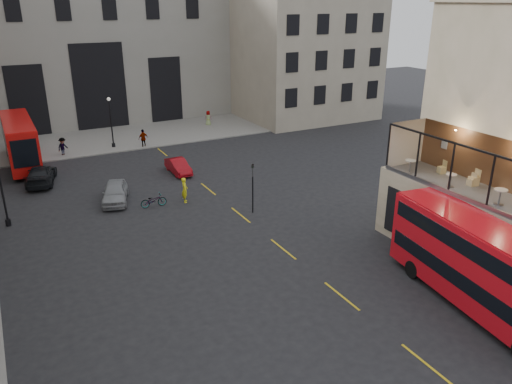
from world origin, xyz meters
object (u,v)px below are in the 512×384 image
bus_near (483,264)px  bicycle (154,200)px  cyclist (185,190)px  cafe_chair_d (442,169)px  pedestrian_c (143,138)px  cafe_table_near (500,195)px  traffic_light_near (253,182)px  car_b (178,166)px  cafe_chair_b (474,180)px  cafe_chair_c (471,182)px  car_a (115,192)px  street_lamp_a (2,193)px  pedestrian_b (63,147)px  cafe_table_mid (451,178)px  cafe_table_far (410,164)px  car_c (41,175)px  street_lamp_b (111,126)px  bus_far (20,140)px  traffic_light_far (22,152)px  pedestrian_d (208,118)px

bus_near → bicycle: size_ratio=5.92×
cyclist → cafe_chair_d: (11.89, -13.75, 3.86)m
pedestrian_c → cafe_table_near: (9.12, -35.18, 4.20)m
traffic_light_near → car_b: traffic_light_near is taller
cafe_chair_b → cafe_chair_c: 0.20m
car_a → cyclist: bearing=-11.2°
street_lamp_a → bus_near: size_ratio=0.46×
street_lamp_a → pedestrian_b: street_lamp_a is taller
cafe_table_mid → cafe_chair_b: (1.40, -0.46, -0.22)m
traffic_light_near → cafe_table_near: size_ratio=4.44×
street_lamp_a → cafe_chair_c: cafe_chair_c is taller
cyclist → traffic_light_near: bearing=-123.3°
bicycle → pedestrian_c: bearing=-9.7°
traffic_light_near → pedestrian_c: size_ratio=1.97×
cafe_table_far → cafe_chair_c: cafe_table_far is taller
cyclist → cafe_chair_d: 18.59m
traffic_light_near → pedestrian_c: (-2.13, 20.71, -1.46)m
bus_near → car_b: size_ratio=2.95×
car_b → cafe_chair_d: 23.18m
cafe_chair_c → car_c: bearing=129.1°
street_lamp_b → pedestrian_b: 5.33m
cafe_chair_c → bus_far: bearing=124.4°
street_lamp_b → cafe_chair_d: cafe_chair_d is taller
cafe_table_near → cafe_chair_d: cafe_table_near is taller
street_lamp_a → car_b: street_lamp_a is taller
bus_near → cyclist: 21.94m
car_c → cyclist: (9.30, -9.69, 0.22)m
car_c → traffic_light_far: bearing=-49.4°
car_a → pedestrian_c: bearing=83.0°
traffic_light_near → cafe_chair_c: bearing=-55.8°
street_lamp_b → car_c: bearing=-134.8°
street_lamp_a → cafe_table_far: size_ratio=6.64×
bicycle → street_lamp_b: bearing=0.5°
cafe_table_far → bus_near: bearing=-106.6°
traffic_light_near → car_c: traffic_light_near is taller
car_b → traffic_light_near: bearing=-81.1°
pedestrian_b → traffic_light_near: bearing=-101.5°
traffic_light_far → street_lamp_a: (-2.00, -10.00, -0.03)m
street_lamp_b → bus_far: bearing=-168.5°
street_lamp_a → street_lamp_b: bearing=55.5°
street_lamp_a → car_c: bearing=69.1°
cafe_chair_d → cafe_table_far: bearing=146.8°
pedestrian_b → traffic_light_far: bearing=-162.7°
bus_far → pedestrian_d: 22.47m
car_b → street_lamp_b: bearing=106.2°
cafe_chair_c → cafe_table_mid: bearing=159.4°
traffic_light_near → car_a: traffic_light_near is taller
traffic_light_near → bicycle: 7.81m
car_a → car_c: size_ratio=0.86×
car_a → pedestrian_c: size_ratio=2.33×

